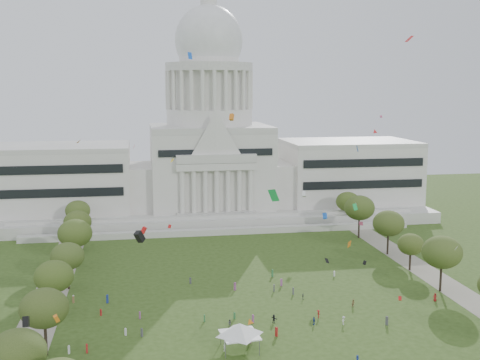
# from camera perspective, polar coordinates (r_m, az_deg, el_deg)

# --- Properties ---
(ground) EXTENTS (400.00, 400.00, 0.00)m
(ground) POSITION_cam_1_polar(r_m,az_deg,el_deg) (124.20, 3.57, -14.21)
(ground) COLOR #304816
(ground) RESTS_ON ground
(capitol) EXTENTS (160.00, 64.50, 91.30)m
(capitol) POSITION_cam_1_polar(r_m,az_deg,el_deg) (227.90, -2.87, 2.17)
(capitol) COLOR #BAB7AE
(capitol) RESTS_ON ground
(path_left) EXTENTS (8.00, 160.00, 0.04)m
(path_left) POSITION_cam_1_polar(r_m,az_deg,el_deg) (150.90, -17.58, -10.38)
(path_left) COLOR gray
(path_left) RESTS_ON ground
(path_right) EXTENTS (8.00, 160.00, 0.04)m
(path_right) POSITION_cam_1_polar(r_m,az_deg,el_deg) (166.84, 17.58, -8.53)
(path_right) COLOR gray
(path_right) RESTS_ON ground
(row_tree_l_0) EXTENTS (8.85, 8.85, 12.59)m
(row_tree_l_0) POSITION_cam_1_polar(r_m,az_deg,el_deg) (99.72, -20.38, -15.15)
(row_tree_l_0) COLOR black
(row_tree_l_0) RESTS_ON ground
(row_tree_l_1) EXTENTS (8.86, 8.86, 12.59)m
(row_tree_l_1) POSITION_cam_1_polar(r_m,az_deg,el_deg) (116.63, -18.08, -11.48)
(row_tree_l_1) COLOR black
(row_tree_l_1) RESTS_ON ground
(row_tree_l_2) EXTENTS (8.42, 8.42, 11.97)m
(row_tree_l_2) POSITION_cam_1_polar(r_m,az_deg,el_deg) (135.92, -17.23, -8.73)
(row_tree_l_2) COLOR black
(row_tree_l_2) RESTS_ON ground
(row_tree_r_2) EXTENTS (9.55, 9.55, 13.58)m
(row_tree_r_2) POSITION_cam_1_polar(r_m,az_deg,el_deg) (151.81, 18.61, -6.51)
(row_tree_r_2) COLOR black
(row_tree_r_2) RESTS_ON ground
(row_tree_l_3) EXTENTS (8.12, 8.12, 11.55)m
(row_tree_l_3) POSITION_cam_1_polar(r_m,az_deg,el_deg) (151.69, -16.05, -6.97)
(row_tree_l_3) COLOR black
(row_tree_l_3) RESTS_ON ground
(row_tree_r_3) EXTENTS (7.01, 7.01, 9.98)m
(row_tree_r_3) POSITION_cam_1_polar(r_m,az_deg,el_deg) (167.23, 15.89, -5.89)
(row_tree_r_3) COLOR black
(row_tree_r_3) RESTS_ON ground
(row_tree_l_4) EXTENTS (9.29, 9.29, 13.21)m
(row_tree_l_4) POSITION_cam_1_polar(r_m,az_deg,el_deg) (169.21, -15.38, -4.90)
(row_tree_l_4) COLOR black
(row_tree_l_4) RESTS_ON ground
(row_tree_r_4) EXTENTS (9.19, 9.19, 13.06)m
(row_tree_r_4) POSITION_cam_1_polar(r_m,az_deg,el_deg) (180.60, 13.91, -4.01)
(row_tree_r_4) COLOR black
(row_tree_r_4) RESTS_ON ground
(row_tree_l_5) EXTENTS (8.33, 8.33, 11.85)m
(row_tree_l_5) POSITION_cam_1_polar(r_m,az_deg,el_deg) (187.56, -15.15, -3.86)
(row_tree_l_5) COLOR black
(row_tree_l_5) RESTS_ON ground
(row_tree_r_5) EXTENTS (9.82, 9.82, 13.96)m
(row_tree_r_5) POSITION_cam_1_polar(r_m,az_deg,el_deg) (198.22, 11.27, -2.61)
(row_tree_r_5) COLOR black
(row_tree_r_5) RESTS_ON ground
(row_tree_l_6) EXTENTS (8.19, 8.19, 11.64)m
(row_tree_l_6) POSITION_cam_1_polar(r_m,az_deg,el_deg) (205.41, -15.13, -2.82)
(row_tree_l_6) COLOR black
(row_tree_l_6) RESTS_ON ground
(row_tree_r_6) EXTENTS (8.42, 8.42, 11.97)m
(row_tree_r_6) POSITION_cam_1_polar(r_m,az_deg,el_deg) (215.84, 10.18, -2.03)
(row_tree_r_6) COLOR black
(row_tree_r_6) RESTS_ON ground
(event_tent) EXTENTS (10.34, 10.34, 5.25)m
(event_tent) POSITION_cam_1_polar(r_m,az_deg,el_deg) (115.02, -0.03, -13.93)
(event_tent) COLOR #4C4C4C
(event_tent) RESTS_ON ground
(person_0) EXTENTS (1.11, 1.03, 1.91)m
(person_0) POSITION_cam_1_polar(r_m,az_deg,el_deg) (147.06, 18.02, -10.52)
(person_0) COLOR #B21E1E
(person_0) RESTS_ON ground
(person_2) EXTENTS (1.00, 0.89, 1.76)m
(person_2) POSITION_cam_1_polar(r_m,az_deg,el_deg) (139.04, 10.71, -11.40)
(person_2) COLOR olive
(person_2) RESTS_ON ground
(person_3) EXTENTS (0.60, 1.15, 1.76)m
(person_3) POSITION_cam_1_polar(r_m,az_deg,el_deg) (131.71, 7.44, -12.48)
(person_3) COLOR #B21E1E
(person_3) RESTS_ON ground
(person_4) EXTENTS (0.56, 1.00, 1.69)m
(person_4) POSITION_cam_1_polar(r_m,az_deg,el_deg) (128.10, 7.02, -13.12)
(person_4) COLOR navy
(person_4) RESTS_ON ground
(person_5) EXTENTS (1.43, 1.78, 1.81)m
(person_5) POSITION_cam_1_polar(r_m,az_deg,el_deg) (128.32, 3.23, -13.00)
(person_5) COLOR #26262B
(person_5) RESTS_ON ground
(person_6) EXTENTS (0.60, 0.82, 1.53)m
(person_6) POSITION_cam_1_polar(r_m,az_deg,el_deg) (113.15, 11.07, -16.33)
(person_6) COLOR navy
(person_6) RESTS_ON ground
(person_7) EXTENTS (0.85, 0.89, 1.97)m
(person_7) POSITION_cam_1_polar(r_m,az_deg,el_deg) (115.75, -1.47, -15.45)
(person_7) COLOR silver
(person_7) RESTS_ON ground
(person_8) EXTENTS (0.92, 0.72, 1.65)m
(person_8) POSITION_cam_1_polar(r_m,az_deg,el_deg) (126.12, -1.00, -13.42)
(person_8) COLOR #4C4C51
(person_8) RESTS_ON ground
(person_9) EXTENTS (1.17, 1.28, 1.79)m
(person_9) POSITION_cam_1_polar(r_m,az_deg,el_deg) (129.09, 9.79, -12.98)
(person_9) COLOR silver
(person_9) RESTS_ON ground
(person_10) EXTENTS (0.70, 0.95, 1.45)m
(person_10) POSITION_cam_1_polar(r_m,az_deg,el_deg) (142.03, 5.99, -10.92)
(person_10) COLOR #4C4C51
(person_10) RESTS_ON ground
(distant_crowd) EXTENTS (65.57, 39.56, 1.95)m
(distant_crowd) POSITION_cam_1_polar(r_m,az_deg,el_deg) (135.58, -2.74, -11.79)
(distant_crowd) COLOR silver
(distant_crowd) RESTS_ON ground
(kite_swarm) EXTENTS (86.41, 105.33, 65.78)m
(kite_swarm) POSITION_cam_1_polar(r_m,az_deg,el_deg) (127.73, 3.21, -2.18)
(kite_swarm) COLOR #E54C8C
(kite_swarm) RESTS_ON ground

